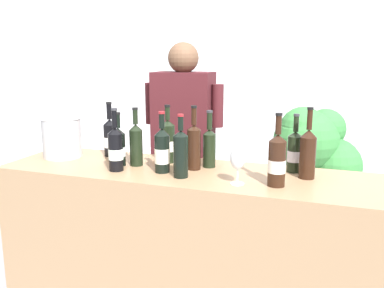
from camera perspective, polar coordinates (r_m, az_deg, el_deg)
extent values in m
cube|color=white|center=(4.71, 10.20, 9.35)|extent=(8.00, 0.10, 2.80)
cube|color=#9E7A56|center=(2.44, -0.75, -15.02)|extent=(2.07, 0.58, 1.00)
cylinder|color=black|center=(2.28, -10.36, -1.11)|extent=(0.08, 0.08, 0.20)
cone|color=black|center=(2.25, -10.47, 1.80)|extent=(0.08, 0.08, 0.03)
cylinder|color=black|center=(2.24, -10.53, 3.36)|extent=(0.03, 0.03, 0.09)
cylinder|color=#333338|center=(2.24, -10.59, 4.69)|extent=(0.03, 0.03, 0.01)
cylinder|color=silver|center=(2.28, -10.35, -1.36)|extent=(0.08, 0.08, 0.06)
cylinder|color=black|center=(2.42, -3.32, 0.02)|extent=(0.08, 0.08, 0.22)
cone|color=black|center=(2.39, -3.36, 2.93)|extent=(0.08, 0.08, 0.03)
cylinder|color=black|center=(2.38, -3.38, 4.17)|extent=(0.03, 0.03, 0.07)
cylinder|color=black|center=(2.38, -3.39, 5.21)|extent=(0.03, 0.03, 0.01)
cylinder|color=white|center=(2.42, -3.32, -0.23)|extent=(0.08, 0.08, 0.06)
cylinder|color=black|center=(2.38, -10.00, -0.79)|extent=(0.08, 0.08, 0.18)
cone|color=black|center=(2.36, -10.10, 1.76)|extent=(0.08, 0.08, 0.03)
cylinder|color=black|center=(2.35, -10.15, 3.08)|extent=(0.03, 0.03, 0.08)
cylinder|color=black|center=(2.34, -10.19, 4.14)|extent=(0.04, 0.04, 0.01)
cylinder|color=silver|center=(2.38, -9.99, -1.01)|extent=(0.08, 0.08, 0.06)
cylinder|color=black|center=(2.12, -1.54, -1.75)|extent=(0.08, 0.08, 0.21)
cone|color=black|center=(2.09, -1.56, 1.48)|extent=(0.08, 0.08, 0.03)
cylinder|color=black|center=(2.08, -1.57, 2.82)|extent=(0.03, 0.03, 0.07)
cylinder|color=maroon|center=(2.08, -1.57, 3.95)|extent=(0.03, 0.03, 0.01)
cylinder|color=black|center=(2.36, -7.63, -0.53)|extent=(0.07, 0.07, 0.20)
cone|color=black|center=(2.34, -7.71, 2.29)|extent=(0.07, 0.07, 0.03)
cylinder|color=black|center=(2.33, -7.75, 3.67)|extent=(0.03, 0.03, 0.08)
cylinder|color=black|center=(2.33, -7.78, 4.81)|extent=(0.03, 0.03, 0.01)
cylinder|color=black|center=(2.61, -11.08, 0.49)|extent=(0.08, 0.08, 0.19)
cone|color=black|center=(2.59, -11.18, 2.96)|extent=(0.08, 0.08, 0.03)
cylinder|color=black|center=(2.58, -11.24, 4.36)|extent=(0.03, 0.03, 0.09)
cylinder|color=black|center=(2.58, -11.29, 5.51)|extent=(0.04, 0.04, 0.01)
cylinder|color=silver|center=(2.62, -11.07, 0.28)|extent=(0.08, 0.08, 0.06)
cylinder|color=black|center=(2.28, 13.81, -1.36)|extent=(0.08, 0.08, 0.19)
cone|color=black|center=(2.26, 13.95, 1.33)|extent=(0.08, 0.08, 0.03)
cylinder|color=black|center=(2.25, 14.02, 2.68)|extent=(0.03, 0.03, 0.08)
cylinder|color=#333338|center=(2.24, 14.08, 3.86)|extent=(0.03, 0.03, 0.01)
cylinder|color=silver|center=(2.28, 13.80, -1.59)|extent=(0.08, 0.08, 0.06)
cylinder|color=black|center=(2.22, -4.09, -1.35)|extent=(0.08, 0.08, 0.20)
cone|color=black|center=(2.19, -4.13, 1.67)|extent=(0.08, 0.08, 0.04)
cylinder|color=black|center=(2.18, -4.16, 3.15)|extent=(0.03, 0.03, 0.08)
cylinder|color=maroon|center=(2.17, -4.17, 4.30)|extent=(0.03, 0.03, 0.01)
cylinder|color=silver|center=(2.22, -4.08, -1.60)|extent=(0.08, 0.08, 0.08)
cylinder|color=black|center=(2.02, 11.49, -2.66)|extent=(0.08, 0.08, 0.22)
cone|color=black|center=(1.99, 11.65, 0.83)|extent=(0.08, 0.08, 0.03)
cylinder|color=black|center=(1.98, 11.72, 2.56)|extent=(0.03, 0.03, 0.09)
cylinder|color=black|center=(1.97, 11.78, 3.99)|extent=(0.03, 0.03, 0.01)
cylinder|color=beige|center=(2.02, 11.48, -2.96)|extent=(0.08, 0.08, 0.06)
cylinder|color=black|center=(2.26, 0.26, -0.77)|extent=(0.07, 0.07, 0.22)
cone|color=black|center=(2.24, 0.27, 2.29)|extent=(0.07, 0.07, 0.03)
cylinder|color=black|center=(2.23, 0.27, 3.78)|extent=(0.03, 0.03, 0.09)
cylinder|color=black|center=(2.22, 0.27, 5.10)|extent=(0.03, 0.03, 0.01)
cylinder|color=black|center=(2.18, 15.47, -1.83)|extent=(0.08, 0.08, 0.21)
cone|color=black|center=(2.15, 15.66, 1.40)|extent=(0.08, 0.08, 0.04)
cylinder|color=black|center=(2.14, 15.77, 3.22)|extent=(0.03, 0.03, 0.10)
cylinder|color=black|center=(2.14, 15.85, 4.70)|extent=(0.03, 0.03, 0.01)
cylinder|color=black|center=(2.32, 2.37, -0.92)|extent=(0.07, 0.07, 0.18)
cone|color=black|center=(2.29, 2.39, 1.66)|extent=(0.07, 0.07, 0.03)
cylinder|color=black|center=(2.28, 2.40, 3.15)|extent=(0.03, 0.03, 0.09)
cylinder|color=#333338|center=(2.28, 2.41, 4.46)|extent=(0.03, 0.03, 0.01)
cylinder|color=silver|center=(2.04, 6.19, -5.40)|extent=(0.07, 0.07, 0.00)
cylinder|color=silver|center=(2.03, 6.21, -4.33)|extent=(0.01, 0.01, 0.08)
ellipsoid|color=silver|center=(2.01, 6.27, -1.92)|extent=(0.07, 0.07, 0.11)
ellipsoid|color=maroon|center=(2.01, 6.26, -2.46)|extent=(0.06, 0.06, 0.04)
cylinder|color=silver|center=(2.66, -17.31, 0.79)|extent=(0.23, 0.23, 0.23)
torus|color=silver|center=(2.64, -17.48, 3.36)|extent=(0.24, 0.24, 0.01)
cube|color=black|center=(3.12, -1.11, -9.70)|extent=(0.38, 0.25, 0.91)
cube|color=#47191E|center=(2.92, -1.17, 4.03)|extent=(0.42, 0.26, 0.59)
sphere|color=brown|center=(2.89, -1.20, 11.67)|extent=(0.21, 0.21, 0.21)
cylinder|color=#47191E|center=(2.85, 3.51, 5.22)|extent=(0.08, 0.08, 0.29)
cylinder|color=#47191E|center=(3.00, -5.62, 5.54)|extent=(0.08, 0.08, 0.29)
cylinder|color=brown|center=(3.44, 15.90, -13.58)|extent=(0.32, 0.32, 0.30)
sphere|color=#387F3D|center=(3.13, 15.28, 0.19)|extent=(0.48, 0.48, 0.48)
sphere|color=#387F3D|center=(3.20, 18.65, -2.87)|extent=(0.41, 0.41, 0.41)
sphere|color=#387F3D|center=(3.09, 14.88, 1.82)|extent=(0.34, 0.34, 0.34)
sphere|color=#387F3D|center=(3.21, 17.73, 1.99)|extent=(0.29, 0.29, 0.29)
sphere|color=#387F3D|center=(3.28, 17.36, -6.27)|extent=(0.38, 0.38, 0.38)
cylinder|color=#4C3823|center=(3.27, 16.36, -6.45)|extent=(0.05, 0.05, 0.60)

